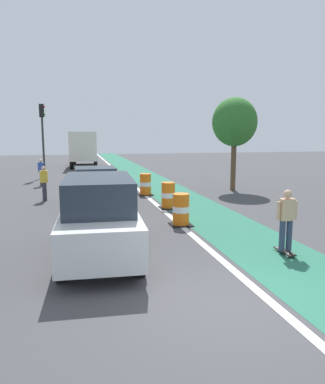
# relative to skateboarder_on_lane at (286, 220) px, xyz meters

# --- Properties ---
(ground_plane) EXTENTS (100.00, 100.00, 0.00)m
(ground_plane) POSITION_rel_skateboarder_on_lane_xyz_m (-2.70, -2.33, -0.91)
(ground_plane) COLOR #424244
(bike_lane_strip) EXTENTS (2.50, 80.00, 0.01)m
(bike_lane_strip) POSITION_rel_skateboarder_on_lane_xyz_m (-0.30, 9.67, -0.91)
(bike_lane_strip) COLOR #286B51
(bike_lane_strip) RESTS_ON ground
(lane_divider_stripe) EXTENTS (0.20, 80.00, 0.01)m
(lane_divider_stripe) POSITION_rel_skateboarder_on_lane_xyz_m (-1.80, 9.67, -0.91)
(lane_divider_stripe) COLOR silver
(lane_divider_stripe) RESTS_ON ground
(skateboarder_on_lane) EXTENTS (0.57, 0.80, 1.69)m
(skateboarder_on_lane) POSITION_rel_skateboarder_on_lane_xyz_m (0.00, 0.00, 0.00)
(skateboarder_on_lane) COLOR black
(skateboarder_on_lane) RESTS_ON ground
(parked_suv_nearest) EXTENTS (2.12, 4.70, 2.04)m
(parked_suv_nearest) POSITION_rel_skateboarder_on_lane_xyz_m (-4.69, 0.89, 0.12)
(parked_suv_nearest) COLOR silver
(parked_suv_nearest) RESTS_ON ground
(parked_sedan_second) EXTENTS (1.98, 4.13, 1.70)m
(parked_sedan_second) POSITION_rel_skateboarder_on_lane_xyz_m (-4.41, 7.56, -0.08)
(parked_sedan_second) COLOR #9EA0A5
(parked_sedan_second) RESTS_ON ground
(traffic_barrel_front) EXTENTS (0.73, 0.73, 1.09)m
(traffic_barrel_front) POSITION_rel_skateboarder_on_lane_xyz_m (-1.79, 3.55, -0.38)
(traffic_barrel_front) COLOR orange
(traffic_barrel_front) RESTS_ON ground
(traffic_barrel_mid) EXTENTS (0.73, 0.73, 1.09)m
(traffic_barrel_mid) POSITION_rel_skateboarder_on_lane_xyz_m (-1.48, 6.47, -0.38)
(traffic_barrel_mid) COLOR orange
(traffic_barrel_mid) RESTS_ON ground
(traffic_barrel_back) EXTENTS (0.73, 0.73, 1.09)m
(traffic_barrel_back) POSITION_rel_skateboarder_on_lane_xyz_m (-1.77, 9.99, -0.38)
(traffic_barrel_back) COLOR orange
(traffic_barrel_back) RESTS_ON ground
(delivery_truck_down_block) EXTENTS (2.67, 7.70, 3.23)m
(delivery_truck_down_block) POSITION_rel_skateboarder_on_lane_xyz_m (-4.29, 27.26, 0.94)
(delivery_truck_down_block) COLOR silver
(delivery_truck_down_block) RESTS_ON ground
(traffic_light_corner) EXTENTS (0.41, 0.32, 5.10)m
(traffic_light_corner) POSITION_rel_skateboarder_on_lane_xyz_m (-7.29, 19.30, 2.59)
(traffic_light_corner) COLOR #2D2D2D
(traffic_light_corner) RESTS_ON ground
(pedestrian_crossing) EXTENTS (0.34, 0.20, 1.61)m
(pedestrian_crossing) POSITION_rel_skateboarder_on_lane_xyz_m (-7.15, 14.67, -0.05)
(pedestrian_crossing) COLOR #33333D
(pedestrian_crossing) RESTS_ON ground
(pedestrian_waiting) EXTENTS (0.34, 0.20, 1.61)m
(pedestrian_waiting) POSITION_rel_skateboarder_on_lane_xyz_m (-6.62, 9.48, -0.05)
(pedestrian_waiting) COLOR #33333D
(pedestrian_waiting) RESTS_ON ground
(street_tree_sidewalk) EXTENTS (2.40, 2.40, 5.00)m
(street_tree_sidewalk) POSITION_rel_skateboarder_on_lane_xyz_m (3.21, 10.50, 2.76)
(street_tree_sidewalk) COLOR brown
(street_tree_sidewalk) RESTS_ON ground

